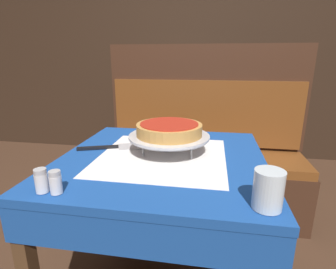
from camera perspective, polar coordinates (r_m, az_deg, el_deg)
dining_table_front at (r=1.15m, az=-1.23°, el=-9.22°), size 0.85×0.85×0.75m
dining_table_rear at (r=2.68m, az=2.20°, el=4.97°), size 0.67×0.67×0.74m
booth_bench at (r=2.02m, az=7.53°, el=-6.65°), size 1.46×0.45×1.25m
back_wall_panel at (r=3.17m, az=6.25°, el=17.13°), size 6.00×0.04×2.40m
pizza_pan_stand at (r=1.13m, az=0.25°, el=-0.58°), size 0.35×0.35×0.08m
deep_dish_pizza at (r=1.12m, az=0.25°, el=1.18°), size 0.28×0.28×0.05m
pizza_server at (r=1.24m, az=-11.75°, el=-2.70°), size 0.30×0.15×0.01m
water_glass_near at (r=0.78m, az=20.98°, el=-11.13°), size 0.08×0.08×0.11m
salt_shaker at (r=0.90m, az=-25.86°, el=-9.04°), size 0.04×0.04×0.08m
pepper_shaker at (r=0.88m, az=-23.28°, el=-9.53°), size 0.04×0.04×0.07m
condiment_caddy at (r=2.60m, az=1.67°, el=8.09°), size 0.15×0.15×0.17m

